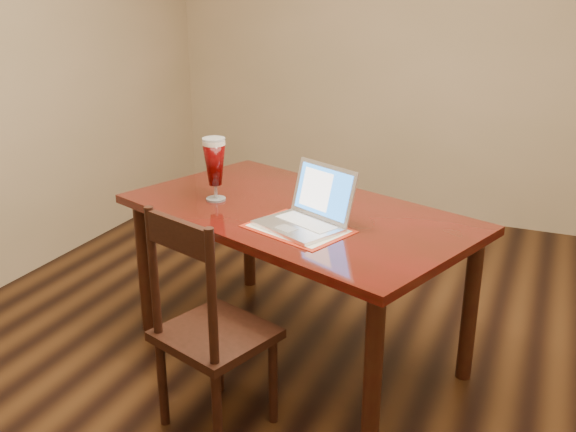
% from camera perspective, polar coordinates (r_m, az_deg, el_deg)
% --- Properties ---
extents(ground, '(5.00, 5.00, 0.00)m').
position_cam_1_polar(ground, '(3.22, 3.77, -14.23)').
color(ground, black).
rests_on(ground, ground).
extents(dining_table, '(1.89, 1.46, 1.10)m').
position_cam_1_polar(dining_table, '(3.11, 0.54, -0.85)').
color(dining_table, '#4D0B0A').
rests_on(dining_table, ground).
extents(dining_chair, '(0.53, 0.52, 1.00)m').
position_cam_1_polar(dining_chair, '(2.69, -7.03, -10.08)').
color(dining_chair, black).
rests_on(dining_chair, ground).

